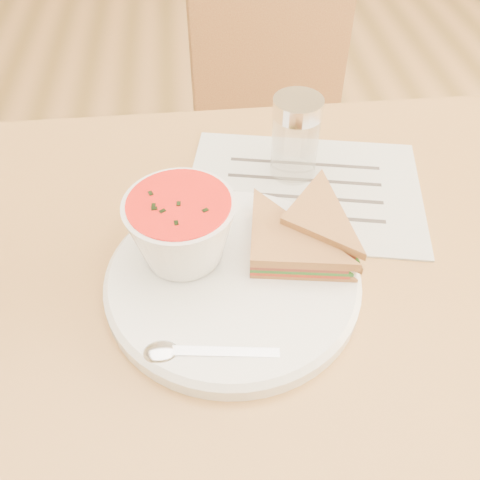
{
  "coord_description": "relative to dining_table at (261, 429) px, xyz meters",
  "views": [
    {
      "loc": [
        -0.07,
        -0.37,
        1.21
      ],
      "look_at": [
        -0.03,
        0.02,
        0.8
      ],
      "focal_mm": 40.0,
      "sensor_mm": 36.0,
      "label": 1
    }
  ],
  "objects": [
    {
      "name": "sandwich_half_a",
      "position": [
        -0.02,
        -0.01,
        0.41
      ],
      "size": [
        0.13,
        0.13,
        0.03
      ],
      "primitive_type": null,
      "rotation": [
        0.0,
        0.0,
        -0.15
      ],
      "color": "#B17C3E",
      "rests_on": "plate"
    },
    {
      "name": "condiment_shaker",
      "position": [
        0.06,
        0.18,
        0.43
      ],
      "size": [
        0.07,
        0.07,
        0.11
      ],
      "primitive_type": null,
      "rotation": [
        0.0,
        0.0,
        0.14
      ],
      "color": "silver",
      "rests_on": "dining_table"
    },
    {
      "name": "plate",
      "position": [
        -0.04,
        -0.0,
        0.38
      ],
      "size": [
        0.32,
        0.32,
        0.02
      ],
      "primitive_type": null,
      "rotation": [
        0.0,
        0.0,
        0.17
      ],
      "color": "white",
      "rests_on": "dining_table"
    },
    {
      "name": "soup_bowl",
      "position": [
        -0.09,
        0.03,
        0.43
      ],
      "size": [
        0.15,
        0.15,
        0.08
      ],
      "primitive_type": null,
      "rotation": [
        0.0,
        0.0,
        0.37
      ],
      "color": "white",
      "rests_on": "plate"
    },
    {
      "name": "paper_menu",
      "position": [
        0.06,
        0.15,
        0.38
      ],
      "size": [
        0.34,
        0.28,
        0.0
      ],
      "primitive_type": null,
      "rotation": [
        0.0,
        0.0,
        -0.21
      ],
      "color": "silver",
      "rests_on": "dining_table"
    },
    {
      "name": "sandwich_half_b",
      "position": [
        0.01,
        0.04,
        0.42
      ],
      "size": [
        0.14,
        0.14,
        0.03
      ],
      "primitive_type": null,
      "rotation": [
        0.0,
        0.0,
        -0.67
      ],
      "color": "#B17C3E",
      "rests_on": "plate"
    },
    {
      "name": "spoon",
      "position": [
        -0.07,
        -0.1,
        0.4
      ],
      "size": [
        0.17,
        0.05,
        0.01
      ],
      "primitive_type": null,
      "rotation": [
        0.0,
        0.0,
        -0.11
      ],
      "color": "silver",
      "rests_on": "plate"
    },
    {
      "name": "chair_far",
      "position": [
        0.14,
        0.57,
        0.04
      ],
      "size": [
        0.43,
        0.43,
        0.82
      ],
      "primitive_type": null,
      "rotation": [
        0.0,
        0.0,
        3.33
      ],
      "color": "brown",
      "rests_on": "floor"
    },
    {
      "name": "dining_table",
      "position": [
        0.0,
        0.0,
        0.0
      ],
      "size": [
        1.0,
        0.7,
        0.75
      ],
      "primitive_type": null,
      "color": "olive",
      "rests_on": "floor"
    }
  ]
}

